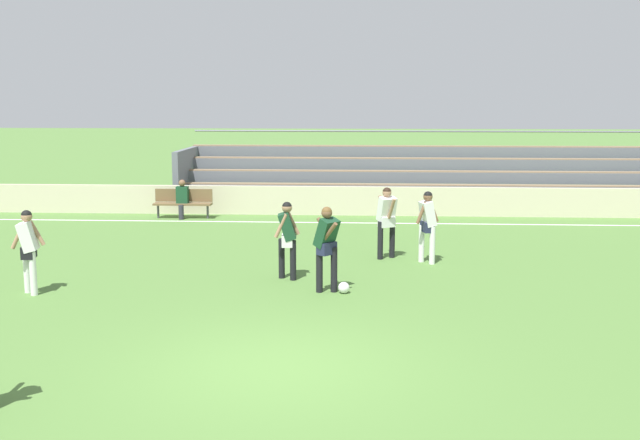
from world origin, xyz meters
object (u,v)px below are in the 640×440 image
(spectator_seated, at_px, (182,196))
(soccer_ball, at_px, (344,288))
(player_dark_trailing_run, at_px, (327,242))
(player_white_dropping_back, at_px, (28,245))
(player_white_wide_left, at_px, (387,216))
(bench_near_wall_gap, at_px, (183,201))
(bleacher_stand, at_px, (430,175))
(player_dark_pressing_high, at_px, (287,234))
(player_white_overlapping, at_px, (427,221))

(spectator_seated, relative_size, soccer_ball, 5.50)
(player_dark_trailing_run, distance_m, player_white_dropping_back, 5.69)
(player_white_wide_left, bearing_deg, player_dark_trailing_run, -111.23)
(bench_near_wall_gap, height_order, player_dark_trailing_run, player_dark_trailing_run)
(spectator_seated, distance_m, player_white_wide_left, 8.28)
(bleacher_stand, bearing_deg, player_white_wide_left, -101.04)
(bench_near_wall_gap, relative_size, player_white_dropping_back, 1.11)
(player_dark_pressing_high, relative_size, soccer_ball, 7.37)
(soccer_ball, bearing_deg, spectator_seated, 120.88)
(soccer_ball, bearing_deg, player_white_wide_left, 74.53)
(player_white_dropping_back, xyz_separation_m, player_white_wide_left, (6.90, 3.65, 0.03))
(bench_near_wall_gap, distance_m, player_white_wide_left, 8.36)
(bleacher_stand, bearing_deg, player_dark_pressing_high, -109.04)
(bench_near_wall_gap, distance_m, player_white_overlapping, 9.33)
(player_dark_trailing_run, relative_size, player_white_overlapping, 1.02)
(bleacher_stand, height_order, player_white_overlapping, bleacher_stand)
(bench_near_wall_gap, relative_size, player_white_overlapping, 1.09)
(player_dark_pressing_high, distance_m, player_white_dropping_back, 5.02)
(player_dark_trailing_run, bearing_deg, bleacher_stand, 76.21)
(bleacher_stand, bearing_deg, player_white_dropping_back, -124.33)
(player_white_wide_left, bearing_deg, player_white_overlapping, -26.13)
(spectator_seated, bearing_deg, player_white_overlapping, -40.23)
(bench_near_wall_gap, height_order, player_white_overlapping, player_white_overlapping)
(player_dark_pressing_high, distance_m, player_white_wide_left, 3.02)
(bench_near_wall_gap, relative_size, player_dark_pressing_high, 1.11)
(spectator_seated, relative_size, player_white_wide_left, 0.72)
(player_dark_pressing_high, relative_size, player_white_overlapping, 0.99)
(spectator_seated, bearing_deg, player_white_dropping_back, -94.64)
(spectator_seated, bearing_deg, bleacher_stand, 23.85)
(bleacher_stand, xyz_separation_m, spectator_seated, (-7.92, -3.50, -0.35))
(player_white_wide_left, xyz_separation_m, soccer_ball, (-0.90, -3.26, -0.89))
(spectator_seated, bearing_deg, soccer_ball, -59.12)
(spectator_seated, height_order, player_white_overlapping, player_white_overlapping)
(bleacher_stand, distance_m, player_dark_pressing_high, 11.85)
(bleacher_stand, bearing_deg, soccer_ball, -102.23)
(bleacher_stand, distance_m, player_white_dropping_back, 15.36)
(bench_near_wall_gap, xyz_separation_m, player_dark_pressing_high, (4.05, -7.81, 0.41))
(player_white_dropping_back, bearing_deg, bleacher_stand, 55.67)
(bleacher_stand, height_order, player_dark_trailing_run, bleacher_stand)
(player_white_wide_left, bearing_deg, bench_near_wall_gap, 137.47)
(player_white_dropping_back, height_order, soccer_ball, player_white_dropping_back)
(player_dark_trailing_run, distance_m, soccer_ball, 0.95)
(player_white_dropping_back, xyz_separation_m, soccer_ball, (6.00, 0.40, -0.85))
(bench_near_wall_gap, xyz_separation_m, player_dark_trailing_run, (4.92, -8.82, 0.45))
(spectator_seated, relative_size, player_white_overlapping, 0.74)
(bleacher_stand, height_order, player_white_dropping_back, bleacher_stand)
(bleacher_stand, relative_size, player_dark_pressing_high, 10.69)
(bench_near_wall_gap, bearing_deg, player_dark_trailing_run, -60.86)
(player_dark_pressing_high, xyz_separation_m, player_white_overlapping, (3.01, 1.73, 0.02))
(player_white_overlapping, bearing_deg, soccer_ball, -122.75)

